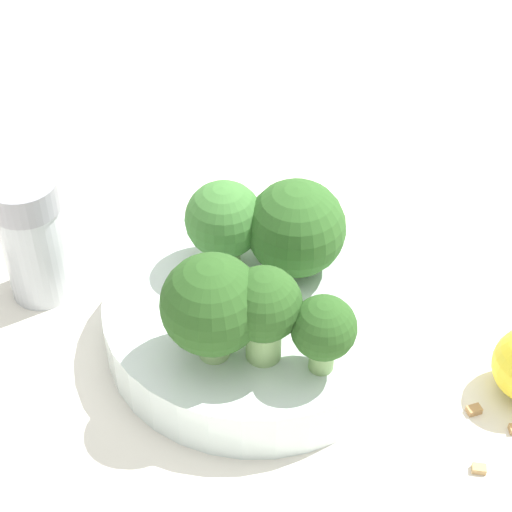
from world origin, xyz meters
name	(u,v)px	position (x,y,z in m)	size (l,w,h in m)	color
ground_plane	(256,337)	(0.00, 0.00, 0.00)	(3.00, 3.00, 0.00)	silver
bowl	(256,318)	(0.00, 0.00, 0.02)	(0.17, 0.17, 0.03)	silver
broccoli_floret_0	(264,309)	(-0.04, 0.01, 0.07)	(0.04, 0.04, 0.06)	#8EB770
broccoli_floret_1	(212,306)	(-0.03, 0.03, 0.07)	(0.05, 0.05, 0.06)	#8EB770
broccoli_floret_2	(296,229)	(0.02, -0.03, 0.06)	(0.06, 0.06, 0.06)	#84AD66
broccoli_floret_3	(224,221)	(0.04, 0.01, 0.06)	(0.04, 0.04, 0.05)	#8EB770
broccoli_floret_4	(324,330)	(-0.06, -0.02, 0.06)	(0.03, 0.03, 0.05)	#84AD66
pepper_shaker	(33,238)	(0.08, 0.11, 0.04)	(0.04, 0.04, 0.08)	#B2B7BC
almond_crumb_0	(475,408)	(-0.09, -0.09, 0.00)	(0.01, 0.01, 0.01)	#AD7F4C
almond_crumb_1	(480,467)	(-0.12, -0.08, 0.00)	(0.01, 0.00, 0.01)	tan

